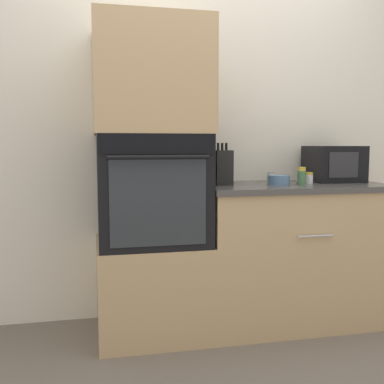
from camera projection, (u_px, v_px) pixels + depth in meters
The scene contains 12 objects.
ground_plane at pixel (217, 348), 2.54m from camera, with size 12.00×12.00×0.00m, color #6B6056.
wall_back at pixel (193, 129), 3.02m from camera, with size 8.00×0.05×2.50m.
oven_cabinet_base at pixel (152, 287), 2.73m from camera, with size 0.65×0.60×0.57m.
wall_oven at pixel (151, 189), 2.67m from camera, with size 0.63×0.64×0.64m.
oven_cabinet_upper at pixel (150, 79), 2.60m from camera, with size 0.65×0.60×0.64m.
counter_unit at pixel (292, 253), 2.91m from camera, with size 1.19×0.63×0.90m.
microwave at pixel (334, 164), 3.02m from camera, with size 0.33×0.31×0.24m.
knife_block at pixel (222, 167), 2.78m from camera, with size 0.11×0.14×0.26m.
bowl at pixel (279, 180), 2.78m from camera, with size 0.14×0.14×0.06m.
condiment_jar_near at pixel (309, 178), 2.86m from camera, with size 0.05×0.05×0.07m.
condiment_jar_mid at pixel (271, 177), 3.04m from camera, with size 0.05×0.05×0.07m.
condiment_jar_far at pixel (302, 176), 2.79m from camera, with size 0.05×0.05×0.11m.
Camera 1 is at (-0.66, -2.35, 1.14)m, focal length 42.00 mm.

